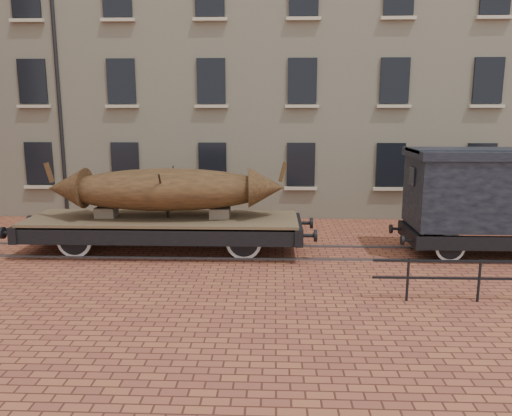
{
  "coord_description": "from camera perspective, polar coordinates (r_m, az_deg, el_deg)",
  "views": [
    {
      "loc": [
        -0.05,
        -14.72,
        4.27
      ],
      "look_at": [
        -0.61,
        0.5,
        1.3
      ],
      "focal_mm": 35.0,
      "sensor_mm": 36.0,
      "label": 1
    }
  ],
  "objects": [
    {
      "name": "warehouse_cream",
      "position": [
        25.05,
        9.51,
        17.15
      ],
      "size": [
        40.0,
        10.19,
        14.0
      ],
      "color": "beige",
      "rests_on": "ground"
    },
    {
      "name": "ground",
      "position": [
        15.33,
        2.22,
        -5.15
      ],
      "size": [
        90.0,
        90.0,
        0.0
      ],
      "primitive_type": "plane",
      "color": "brown"
    },
    {
      "name": "iron_boat",
      "position": [
        15.25,
        -10.13,
        2.13
      ],
      "size": [
        7.21,
        2.32,
        1.7
      ],
      "color": "brown",
      "rests_on": "flatcar_wagon"
    },
    {
      "name": "rail_track",
      "position": [
        15.32,
        2.22,
        -5.04
      ],
      "size": [
        30.0,
        1.52,
        0.06
      ],
      "color": "#59595E",
      "rests_on": "ground"
    },
    {
      "name": "goods_van",
      "position": [
        16.35,
        26.48,
        1.91
      ],
      "size": [
        6.19,
        2.26,
        3.2
      ],
      "color": "black",
      "rests_on": "ground"
    },
    {
      "name": "flatcar_wagon",
      "position": [
        15.48,
        -10.54,
        -1.85
      ],
      "size": [
        9.23,
        2.5,
        1.39
      ],
      "color": "brown",
      "rests_on": "ground"
    }
  ]
}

